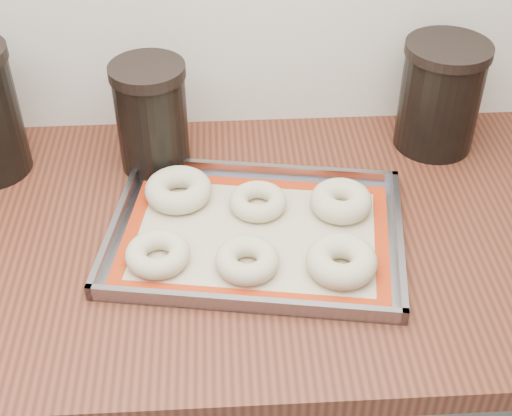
{
  "coord_description": "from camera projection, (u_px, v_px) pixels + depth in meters",
  "views": [
    {
      "loc": [
        0.02,
        0.8,
        1.66
      ],
      "look_at": [
        0.06,
        1.65,
        0.96
      ],
      "focal_mm": 50.0,
      "sensor_mm": 36.0,
      "label": 1
    }
  ],
  "objects": [
    {
      "name": "baking_tray",
      "position": [
        256.0,
        234.0,
        1.14
      ],
      "size": [
        0.51,
        0.4,
        0.03
      ],
      "rotation": [
        0.0,
        0.0,
        -0.16
      ],
      "color": "gray",
      "rests_on": "countertop"
    },
    {
      "name": "canister_mid",
      "position": [
        152.0,
        117.0,
        1.23
      ],
      "size": [
        0.13,
        0.13,
        0.2
      ],
      "color": "black",
      "rests_on": "countertop"
    },
    {
      "name": "countertop",
      "position": [
        216.0,
        238.0,
        1.17
      ],
      "size": [
        3.06,
        0.68,
        0.04
      ],
      "primitive_type": "cube",
      "color": "#5E2C1C",
      "rests_on": "cabinet"
    },
    {
      "name": "baking_mat",
      "position": [
        256.0,
        235.0,
        1.14
      ],
      "size": [
        0.46,
        0.35,
        0.0
      ],
      "rotation": [
        0.0,
        0.0,
        -0.16
      ],
      "color": "#C6B793",
      "rests_on": "baking_tray"
    },
    {
      "name": "bagel_front_mid",
      "position": [
        247.0,
        260.0,
        1.07
      ],
      "size": [
        0.1,
        0.1,
        0.03
      ],
      "primitive_type": "torus",
      "rotation": [
        0.0,
        0.0,
        0.08
      ],
      "color": "beige",
      "rests_on": "baking_mat"
    },
    {
      "name": "bagel_back_left",
      "position": [
        178.0,
        190.0,
        1.2
      ],
      "size": [
        0.11,
        0.11,
        0.04
      ],
      "primitive_type": "torus",
      "rotation": [
        0.0,
        0.0,
        -0.02
      ],
      "color": "beige",
      "rests_on": "baking_mat"
    },
    {
      "name": "bagel_front_right",
      "position": [
        341.0,
        261.0,
        1.06
      ],
      "size": [
        0.13,
        0.13,
        0.04
      ],
      "primitive_type": "torus",
      "rotation": [
        0.0,
        0.0,
        -0.19
      ],
      "color": "beige",
      "rests_on": "baking_mat"
    },
    {
      "name": "bagel_front_left",
      "position": [
        158.0,
        254.0,
        1.08
      ],
      "size": [
        0.13,
        0.13,
        0.03
      ],
      "primitive_type": "torus",
      "rotation": [
        0.0,
        0.0,
        -0.38
      ],
      "color": "beige",
      "rests_on": "baking_mat"
    },
    {
      "name": "canister_right",
      "position": [
        440.0,
        96.0,
        1.28
      ],
      "size": [
        0.15,
        0.15,
        0.2
      ],
      "color": "black",
      "rests_on": "countertop"
    },
    {
      "name": "cabinet",
      "position": [
        224.0,
        403.0,
        1.45
      ],
      "size": [
        3.0,
        0.65,
        0.86
      ],
      "primitive_type": "cube",
      "color": "slate",
      "rests_on": "floor"
    },
    {
      "name": "bagel_back_right",
      "position": [
        341.0,
        201.0,
        1.17
      ],
      "size": [
        0.11,
        0.11,
        0.04
      ],
      "primitive_type": "torus",
      "rotation": [
        0.0,
        0.0,
        0.08
      ],
      "color": "beige",
      "rests_on": "baking_mat"
    },
    {
      "name": "bagel_back_mid",
      "position": [
        258.0,
        201.0,
        1.18
      ],
      "size": [
        0.1,
        0.1,
        0.03
      ],
      "primitive_type": "torus",
      "rotation": [
        0.0,
        0.0,
        0.02
      ],
      "color": "beige",
      "rests_on": "baking_mat"
    }
  ]
}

